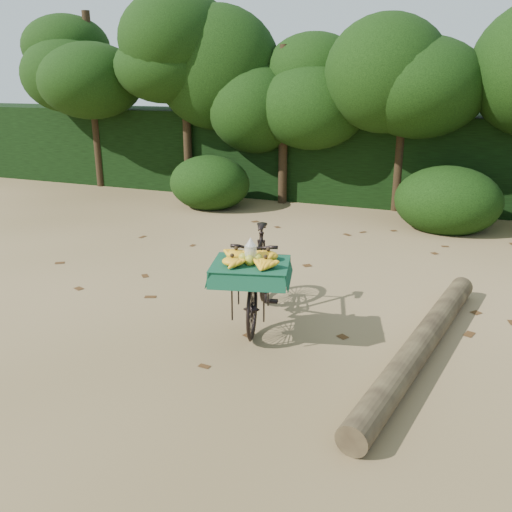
% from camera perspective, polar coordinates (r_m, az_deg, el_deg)
% --- Properties ---
extents(ground, '(80.00, 80.00, 0.00)m').
position_cam_1_polar(ground, '(6.11, 2.57, -5.77)').
color(ground, tan).
rests_on(ground, ground).
extents(vendor_bicycle, '(1.00, 1.82, 1.00)m').
position_cam_1_polar(vendor_bicycle, '(5.72, 0.22, -1.96)').
color(vendor_bicycle, black).
rests_on(vendor_bicycle, ground).
extents(fallen_log, '(0.85, 3.40, 0.25)m').
position_cam_1_polar(fallen_log, '(5.36, 17.03, -8.79)').
color(fallen_log, brown).
rests_on(fallen_log, ground).
extents(hedge_backdrop, '(26.00, 1.80, 1.80)m').
position_cam_1_polar(hedge_backdrop, '(11.83, 12.91, 10.06)').
color(hedge_backdrop, black).
rests_on(hedge_backdrop, ground).
extents(tree_row, '(14.50, 2.00, 4.00)m').
position_cam_1_polar(tree_row, '(11.07, 9.18, 15.48)').
color(tree_row, black).
rests_on(tree_row, ground).
extents(bush_clumps, '(8.80, 1.70, 0.90)m').
position_cam_1_polar(bush_clumps, '(9.89, 13.69, 5.82)').
color(bush_clumps, black).
rests_on(bush_clumps, ground).
extents(leaf_litter, '(7.00, 7.30, 0.01)m').
position_cam_1_polar(leaf_litter, '(6.68, 4.42, -3.62)').
color(leaf_litter, '#452A12').
rests_on(leaf_litter, ground).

